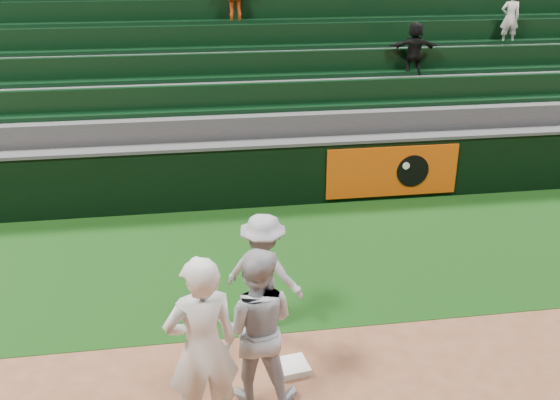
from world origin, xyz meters
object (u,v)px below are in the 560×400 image
object	(u,v)px
first_baseman	(202,348)
baserunner	(256,326)
first_base	(292,367)
base_coach	(263,273)

from	to	relation	value
first_baseman	baserunner	xyz separation A→B (m)	(0.59, 0.44, -0.10)
first_base	first_baseman	bearing A→B (deg)	-142.05
first_baseman	base_coach	xyz separation A→B (m)	(0.84, 1.77, -0.21)
first_baseman	baserunner	distance (m)	0.74
first_base	first_baseman	xyz separation A→B (m)	(-1.06, -0.82, 0.98)
first_base	baserunner	distance (m)	1.07
base_coach	first_base	bearing A→B (deg)	133.00
first_baseman	first_base	bearing A→B (deg)	-154.82
first_base	baserunner	size ratio (longest dim) A/B	0.20
first_baseman	base_coach	distance (m)	1.97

